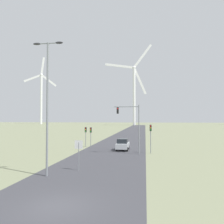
% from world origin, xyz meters
% --- Properties ---
extents(ground_plane, '(600.00, 600.00, 0.00)m').
position_xyz_m(ground_plane, '(0.00, 0.00, 0.00)').
color(ground_plane, '#757A5B').
extents(road_surface, '(10.00, 240.00, 0.01)m').
position_xyz_m(road_surface, '(0.00, 48.00, 0.00)').
color(road_surface, '#38383D').
rests_on(road_surface, ground).
extents(streetlamp, '(2.78, 0.32, 11.74)m').
position_xyz_m(streetlamp, '(-3.52, 6.07, 7.15)').
color(streetlamp, gray).
rests_on(streetlamp, ground).
extents(stop_sign_near, '(0.81, 0.07, 2.88)m').
position_xyz_m(stop_sign_near, '(-1.42, 8.50, 2.02)').
color(stop_sign_near, gray).
rests_on(stop_sign_near, ground).
extents(traffic_light_post_near_left, '(0.28, 0.34, 3.52)m').
position_xyz_m(traffic_light_post_near_left, '(-5.52, 25.73, 2.58)').
color(traffic_light_post_near_left, gray).
rests_on(traffic_light_post_near_left, ground).
extents(traffic_light_post_near_right, '(0.28, 0.34, 4.12)m').
position_xyz_m(traffic_light_post_near_right, '(5.71, 20.11, 3.01)').
color(traffic_light_post_near_right, gray).
rests_on(traffic_light_post_near_right, ground).
extents(traffic_light_post_mid_left, '(0.28, 0.34, 3.46)m').
position_xyz_m(traffic_light_post_mid_left, '(-4.60, 25.76, 2.54)').
color(traffic_light_post_mid_left, gray).
rests_on(traffic_light_post_mid_left, ground).
extents(traffic_light_mast_overhead, '(3.62, 0.35, 6.96)m').
position_xyz_m(traffic_light_mast_overhead, '(2.96, 19.01, 4.81)').
color(traffic_light_mast_overhead, gray).
rests_on(traffic_light_mast_overhead, ground).
extents(car_approaching, '(1.89, 4.14, 1.83)m').
position_xyz_m(car_approaching, '(1.37, 22.88, 0.91)').
color(car_approaching, '#B7BCC1').
rests_on(car_approaching, ground).
extents(wind_turbine_far_left, '(29.40, 9.96, 65.14)m').
position_xyz_m(wind_turbine_far_left, '(-94.46, 185.61, 29.00)').
color(wind_turbine_far_left, white).
rests_on(wind_turbine_far_left, ground).
extents(wind_turbine_left, '(37.91, 6.89, 66.50)m').
position_xyz_m(wind_turbine_left, '(-3.90, 165.72, 29.58)').
color(wind_turbine_left, white).
rests_on(wind_turbine_left, ground).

